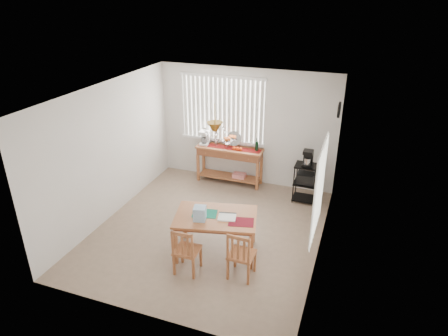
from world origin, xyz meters
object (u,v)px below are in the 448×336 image
at_px(wire_cart, 306,180).
at_px(chair_right, 241,255).
at_px(dining_table, 216,220).
at_px(cart_items, 308,158).
at_px(sideboard, 230,157).
at_px(chair_left, 186,251).

xyz_separation_m(wire_cart, chair_right, (-0.52, -2.78, -0.08)).
bearing_deg(dining_table, cart_items, 64.31).
xyz_separation_m(cart_items, chair_right, (-0.52, -2.78, -0.56)).
relative_size(sideboard, wire_cart, 1.84).
bearing_deg(chair_left, dining_table, 69.10).
bearing_deg(dining_table, chair_left, -110.90).
height_order(cart_items, dining_table, cart_items).
bearing_deg(cart_items, chair_left, -114.68).
bearing_deg(chair_right, dining_table, 141.35).
relative_size(dining_table, chair_right, 1.78).
relative_size(wire_cart, cart_items, 2.43).
relative_size(dining_table, chair_left, 1.83).
xyz_separation_m(dining_table, chair_left, (-0.25, -0.65, -0.23)).
bearing_deg(chair_right, chair_left, -168.30).
xyz_separation_m(sideboard, wire_cart, (1.77, -0.29, -0.14)).
bearing_deg(sideboard, chair_right, -67.85).
distance_m(wire_cart, cart_items, 0.48).
height_order(sideboard, chair_right, sideboard).
xyz_separation_m(dining_table, chair_right, (0.59, -0.47, -0.22)).
xyz_separation_m(sideboard, cart_items, (1.77, -0.28, 0.34)).
relative_size(cart_items, chair_right, 0.40).
bearing_deg(sideboard, cart_items, -8.96).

